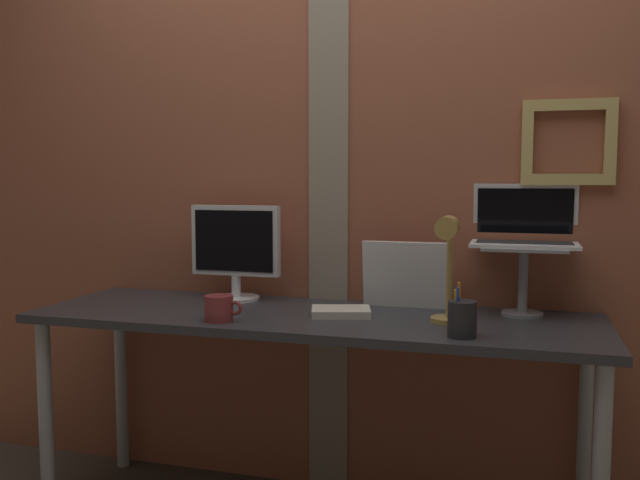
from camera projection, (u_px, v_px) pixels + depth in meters
The scene contains 10 objects.
brick_wall_back at pixel (351, 170), 2.66m from camera, with size 3.74×0.16×2.53m.
desk at pixel (312, 336), 2.38m from camera, with size 1.97×0.60×0.76m.
monitor at pixel (236, 247), 2.63m from camera, with size 0.36×0.18×0.37m.
laptop_stand at pixel (523, 269), 2.33m from camera, with size 0.28×0.22×0.24m.
laptop at pixel (524, 228), 2.37m from camera, with size 0.36×0.24×0.21m.
whiteboard_panel at pixel (407, 275), 2.46m from camera, with size 0.32×0.02×0.25m, color white.
desk_lamp at pixel (448, 258), 2.17m from camera, with size 0.12×0.20×0.35m.
pen_cup at pixel (462, 319), 2.03m from camera, with size 0.09×0.09×0.17m.
coffee_mug at pixel (219, 308), 2.25m from camera, with size 0.13×0.09×0.09m.
paper_clutter_stack at pixel (341, 312), 2.34m from camera, with size 0.20×0.14×0.03m, color silver.
Camera 1 is at (0.64, -2.23, 1.24)m, focal length 38.20 mm.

